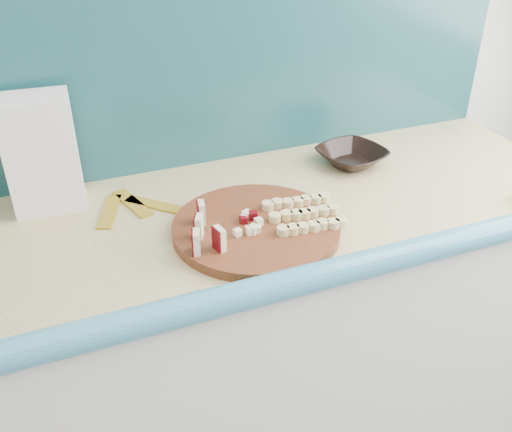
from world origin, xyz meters
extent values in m
cube|color=silver|center=(0.00, 1.80, 1.30)|extent=(3.60, 0.04, 2.60)
cube|color=silver|center=(0.10, 1.50, 0.44)|extent=(2.20, 0.60, 0.88)
cube|color=tan|center=(0.10, 1.50, 0.90)|extent=(2.20, 0.60, 0.03)
cube|color=teal|center=(0.10, 1.20, 0.90)|extent=(2.20, 0.06, 0.03)
cube|color=teal|center=(0.10, 1.79, 1.16)|extent=(2.20, 0.02, 0.50)
cylinder|color=#47200F|center=(0.31, 1.39, 0.92)|extent=(0.41, 0.41, 0.02)
cube|color=beige|center=(0.16, 1.34, 0.96)|extent=(0.02, 0.03, 0.05)
cube|color=#4D050B|center=(0.15, 1.34, 0.96)|extent=(0.01, 0.03, 0.05)
cube|color=beige|center=(0.18, 1.39, 0.96)|extent=(0.02, 0.03, 0.05)
cube|color=#4D050B|center=(0.17, 1.39, 0.96)|extent=(0.01, 0.03, 0.05)
cube|color=beige|center=(0.20, 1.44, 0.96)|extent=(0.02, 0.03, 0.05)
cube|color=#4D050B|center=(0.20, 1.44, 0.96)|extent=(0.01, 0.03, 0.05)
cube|color=beige|center=(0.21, 1.33, 0.96)|extent=(0.02, 0.03, 0.05)
cube|color=#4D050B|center=(0.20, 1.33, 0.96)|extent=(0.01, 0.03, 0.05)
cube|color=beige|center=(0.30, 1.40, 0.94)|extent=(0.02, 0.02, 0.02)
cube|color=beige|center=(0.30, 1.41, 0.94)|extent=(0.02, 0.02, 0.02)
cube|color=#4D050B|center=(0.30, 1.42, 0.94)|extent=(0.02, 0.02, 0.02)
cube|color=beige|center=(0.29, 1.41, 0.94)|extent=(0.02, 0.02, 0.02)
cube|color=beige|center=(0.27, 1.40, 0.94)|extent=(0.02, 0.02, 0.02)
cube|color=beige|center=(0.27, 1.39, 0.94)|extent=(0.02, 0.02, 0.02)
cube|color=beige|center=(0.28, 1.39, 0.94)|extent=(0.02, 0.02, 0.02)
cube|color=beige|center=(0.29, 1.38, 0.94)|extent=(0.02, 0.02, 0.02)
cube|color=#4D050B|center=(0.31, 1.38, 0.94)|extent=(0.02, 0.02, 0.02)
cylinder|color=#D1C380|center=(0.35, 1.33, 0.94)|extent=(0.03, 0.03, 0.02)
cylinder|color=#D1C380|center=(0.37, 1.33, 0.94)|extent=(0.03, 0.03, 0.02)
cylinder|color=#D1C380|center=(0.40, 1.33, 0.94)|extent=(0.03, 0.03, 0.02)
cylinder|color=#D1C380|center=(0.42, 1.33, 0.94)|extent=(0.03, 0.03, 0.02)
cylinder|color=#D1C380|center=(0.44, 1.32, 0.94)|extent=(0.03, 0.03, 0.02)
cylinder|color=#D1C380|center=(0.46, 1.32, 0.94)|extent=(0.03, 0.03, 0.02)
cylinder|color=#D1C380|center=(0.48, 1.32, 0.94)|extent=(0.03, 0.03, 0.02)
cylinder|color=#D1C380|center=(0.36, 1.39, 0.94)|extent=(0.03, 0.03, 0.02)
cylinder|color=#D1C380|center=(0.38, 1.39, 0.94)|extent=(0.03, 0.03, 0.02)
cylinder|color=#D1C380|center=(0.40, 1.38, 0.94)|extent=(0.03, 0.03, 0.02)
cylinder|color=#D1C380|center=(0.42, 1.38, 0.94)|extent=(0.03, 0.03, 0.02)
cylinder|color=#D1C380|center=(0.45, 1.38, 0.94)|extent=(0.03, 0.03, 0.02)
cylinder|color=#D1C380|center=(0.47, 1.38, 0.94)|extent=(0.03, 0.03, 0.02)
cylinder|color=#D1C380|center=(0.49, 1.37, 0.94)|extent=(0.03, 0.03, 0.02)
cylinder|color=#D1C380|center=(0.36, 1.44, 0.94)|extent=(0.03, 0.03, 0.02)
cylinder|color=#D1C380|center=(0.39, 1.44, 0.94)|extent=(0.03, 0.03, 0.02)
cylinder|color=#D1C380|center=(0.41, 1.44, 0.94)|extent=(0.03, 0.03, 0.02)
cylinder|color=#D1C380|center=(0.43, 1.44, 0.94)|extent=(0.03, 0.03, 0.02)
cylinder|color=#D1C380|center=(0.45, 1.43, 0.94)|extent=(0.03, 0.03, 0.02)
cylinder|color=#D1C380|center=(0.47, 1.43, 0.94)|extent=(0.03, 0.03, 0.02)
cylinder|color=#D1C380|center=(0.50, 1.43, 0.94)|extent=(0.03, 0.03, 0.02)
imported|color=black|center=(0.68, 1.62, 0.93)|extent=(0.21, 0.21, 0.04)
cube|color=white|center=(-0.10, 1.69, 1.05)|extent=(0.16, 0.12, 0.27)
cube|color=gold|center=(0.03, 1.60, 0.91)|extent=(0.08, 0.16, 0.01)
cube|color=gold|center=(0.08, 1.62, 0.91)|extent=(0.07, 0.16, 0.01)
cube|color=gold|center=(0.13, 1.59, 0.91)|extent=(0.13, 0.13, 0.01)
camera|label=1|loc=(-0.08, 0.41, 1.60)|focal=40.00mm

